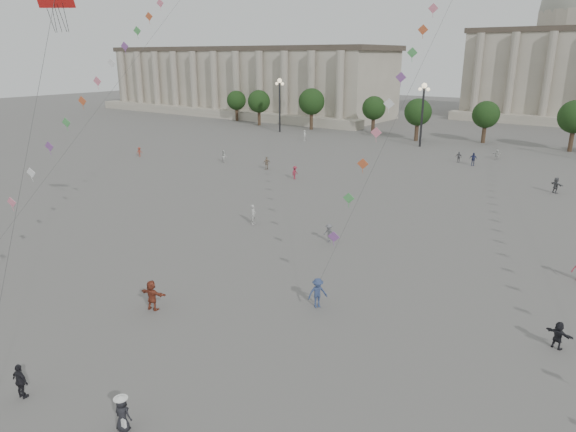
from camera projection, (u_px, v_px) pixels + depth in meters
The scene contains 22 objects.
ground at pixel (172, 369), 25.70m from camera, with size 360.00×360.00×0.00m, color #5A5755.
hall_west at pixel (243, 81), 137.66m from camera, with size 84.00×26.22×17.20m.
tree_row at pixel (527, 116), 84.61m from camera, with size 137.12×5.12×8.00m.
lamp_post_far_west at pixel (280, 95), 102.79m from camera, with size 2.00×0.90×10.65m.
lamp_post_mid_west at pixel (423, 103), 86.14m from camera, with size 2.00×0.90×10.65m.
person_crowd_0 at pixel (473, 159), 72.90m from camera, with size 1.08×0.45×1.84m, color navy.
person_crowd_1 at pixel (224, 156), 75.10m from camera, with size 0.86×0.67×1.78m, color silver.
person_crowd_2 at pixel (139, 152), 79.28m from camera, with size 0.96×0.55×1.48m, color #9B3B2A.
person_crowd_3 at pixel (558, 335), 27.33m from camera, with size 1.44×0.46×1.55m, color black.
person_crowd_4 at pixel (497, 154), 77.49m from camera, with size 1.37×0.44×1.48m, color beige.
person_crowd_6 at pixel (329, 233), 42.93m from camera, with size 1.04×0.60×1.61m, color #5E5E63.
person_crowd_10 at pixel (305, 135), 93.99m from camera, with size 0.71×0.47×1.95m, color beige.
person_crowd_12 at pixel (556, 185), 58.27m from camera, with size 1.70×0.54×1.83m, color #5A5A5E.
person_crowd_13 at pixel (253, 214), 47.51m from camera, with size 0.68×0.45×1.87m, color #ADACA9.
person_crowd_16 at pixel (459, 157), 74.99m from camera, with size 0.93×0.39×1.59m, color slate.
person_crowd_17 at pixel (295, 173), 64.94m from camera, with size 1.07×0.61×1.66m, color maroon.
person_crowd_19 at pixel (267, 163), 70.35m from camera, with size 1.02×0.43×1.74m, color #84705B.
tourist_2 at pixel (152, 295), 31.46m from camera, with size 1.79×0.57×1.93m, color brown.
tourist_4 at pixel (21, 381), 23.32m from camera, with size 1.01×0.42×1.72m, color black.
kite_flyer_1 at pixel (318, 293), 31.77m from camera, with size 1.25×0.72×1.93m, color navy.
hat_person at pixel (122, 413), 21.27m from camera, with size 0.87×0.65×1.69m.
dragon_kite at pixel (56, 14), 30.26m from camera, with size 6.94×7.14×23.94m.
Camera 1 is at (17.65, -14.69, 15.03)m, focal length 32.00 mm.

